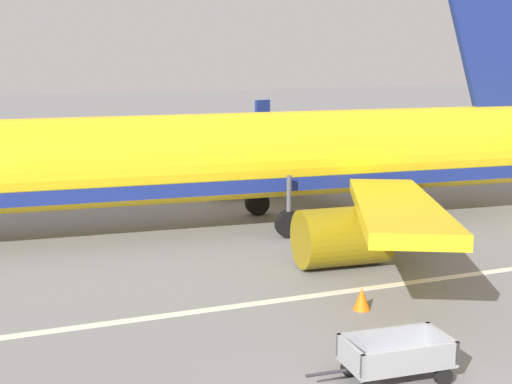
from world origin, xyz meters
The scene contains 5 objects.
grass_strip centered at (0.00, 47.86, 0.03)m, with size 220.00×28.00×0.06m, color #477A38.
apron_stripe centered at (0.00, 7.27, 0.01)m, with size 120.00×0.36×0.01m, color silver.
airplane centered at (1.94, 16.63, 3.05)m, with size 37.67×30.26×11.34m.
baggage_cart_second_in_row centered at (0.04, 1.03, 0.60)m, with size 3.59×1.56×1.07m.
traffic_cone_near_plane centered at (1.72, 5.60, 0.34)m, with size 0.52×0.52×0.69m, color orange.
Camera 1 is at (-9.23, -13.28, 7.86)m, focal length 52.94 mm.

